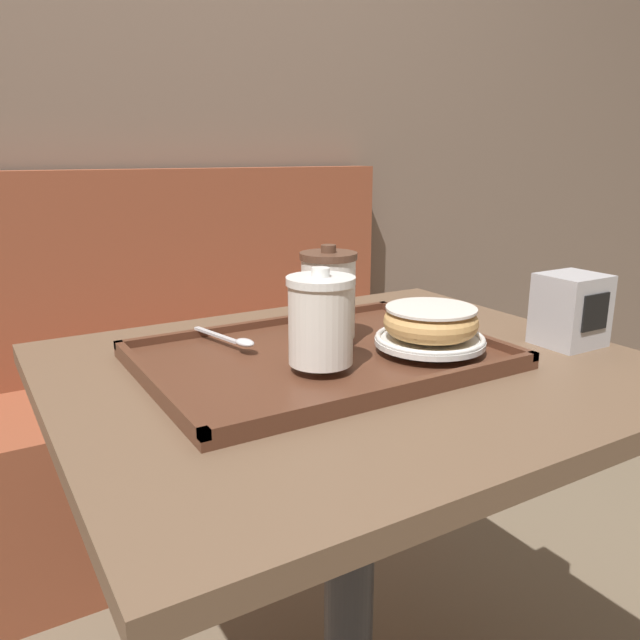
{
  "coord_description": "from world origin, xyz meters",
  "views": [
    {
      "loc": [
        -0.48,
        -0.71,
        1.04
      ],
      "look_at": [
        -0.04,
        0.03,
        0.81
      ],
      "focal_mm": 35.0,
      "sensor_mm": 36.0,
      "label": 1
    }
  ],
  "objects_px": {
    "coffee_cup_rear": "(327,295)",
    "spoon": "(236,340)",
    "coffee_cup_front": "(321,320)",
    "napkin_dispenser": "(571,310)",
    "donut_chocolate_glazed": "(431,321)"
  },
  "relations": [
    {
      "from": "spoon",
      "to": "napkin_dispenser",
      "type": "distance_m",
      "value": 0.52
    },
    {
      "from": "coffee_cup_rear",
      "to": "donut_chocolate_glazed",
      "type": "bearing_deg",
      "value": -46.09
    },
    {
      "from": "coffee_cup_rear",
      "to": "napkin_dispenser",
      "type": "height_order",
      "value": "coffee_cup_rear"
    },
    {
      "from": "coffee_cup_front",
      "to": "donut_chocolate_glazed",
      "type": "distance_m",
      "value": 0.18
    },
    {
      "from": "spoon",
      "to": "napkin_dispenser",
      "type": "bearing_deg",
      "value": 53.84
    },
    {
      "from": "napkin_dispenser",
      "to": "donut_chocolate_glazed",
      "type": "bearing_deg",
      "value": 167.31
    },
    {
      "from": "coffee_cup_front",
      "to": "napkin_dispenser",
      "type": "xyz_separation_m",
      "value": [
        0.42,
        -0.07,
        -0.03
      ]
    },
    {
      "from": "coffee_cup_front",
      "to": "donut_chocolate_glazed",
      "type": "relative_size",
      "value": 0.94
    },
    {
      "from": "spoon",
      "to": "coffee_cup_rear",
      "type": "bearing_deg",
      "value": 60.87
    },
    {
      "from": "coffee_cup_rear",
      "to": "spoon",
      "type": "relative_size",
      "value": 0.98
    },
    {
      "from": "spoon",
      "to": "coffee_cup_front",
      "type": "bearing_deg",
      "value": 10.93
    },
    {
      "from": "donut_chocolate_glazed",
      "to": "napkin_dispenser",
      "type": "xyz_separation_m",
      "value": [
        0.24,
        -0.05,
        -0.0
      ]
    },
    {
      "from": "coffee_cup_rear",
      "to": "napkin_dispenser",
      "type": "distance_m",
      "value": 0.39
    },
    {
      "from": "coffee_cup_rear",
      "to": "spoon",
      "type": "distance_m",
      "value": 0.15
    },
    {
      "from": "spoon",
      "to": "napkin_dispenser",
      "type": "relative_size",
      "value": 1.27
    }
  ]
}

